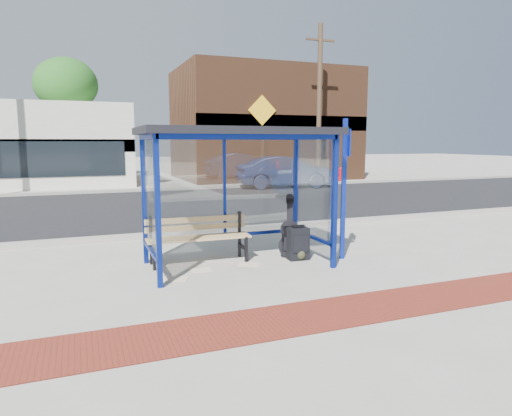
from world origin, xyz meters
name	(u,v)px	position (x,y,z in m)	size (l,w,h in m)	color
ground	(238,265)	(0.00, 0.00, 0.00)	(120.00, 120.00, 0.00)	#B2ADA0
brick_paver_strip	(305,317)	(0.00, -2.60, 0.01)	(60.00, 1.00, 0.01)	maroon
curb_near	(198,232)	(0.00, 2.90, 0.06)	(60.00, 0.25, 0.12)	gray
street_asphalt	(161,206)	(0.00, 8.00, 0.00)	(60.00, 10.00, 0.00)	black
curb_far	(142,190)	(0.00, 13.10, 0.06)	(60.00, 0.25, 0.12)	gray
far_sidewalk	(137,187)	(0.00, 15.00, 0.00)	(60.00, 4.00, 0.01)	#B2ADA0
bus_shelter	(236,148)	(0.00, 0.07, 2.07)	(3.30, 1.80, 2.42)	navy
storefront_brown	(263,125)	(8.00, 18.49, 3.20)	(10.00, 7.08, 6.40)	#59331E
tree_mid	(66,85)	(-3.00, 22.00, 5.45)	(3.60, 3.60, 7.03)	#4C3826
tree_right	(304,95)	(12.50, 22.00, 5.45)	(3.60, 3.60, 7.03)	#4C3826
utility_pole_east	(319,103)	(9.00, 13.40, 4.11)	(1.60, 0.24, 8.00)	#4C3826
bench	(198,235)	(-0.60, 0.46, 0.50)	(1.88, 0.50, 0.88)	black
guitar_bag	(290,236)	(1.10, 0.18, 0.42)	(0.43, 0.27, 1.15)	black
suitcase	(298,244)	(1.17, -0.03, 0.31)	(0.39, 0.27, 0.66)	black
backpack	(300,252)	(1.20, -0.06, 0.15)	(0.30, 0.28, 0.32)	#292A17
sign_post	(344,181)	(1.99, -0.26, 1.46)	(0.15, 0.32, 2.60)	#0D2299
newspaper_a	(201,270)	(-0.69, -0.07, 0.00)	(0.35, 0.27, 0.01)	white
newspaper_b	(175,279)	(-1.21, -0.40, 0.00)	(0.41, 0.33, 0.01)	white
newspaper_c	(249,264)	(0.20, -0.02, 0.00)	(0.37, 0.29, 0.01)	white
parked_car	(285,172)	(6.63, 12.31, 0.75)	(1.59, 4.55, 1.50)	#1A254A
fire_hydrant	(340,174)	(10.82, 14.14, 0.44)	(0.36, 0.24, 0.81)	#AB0C0C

